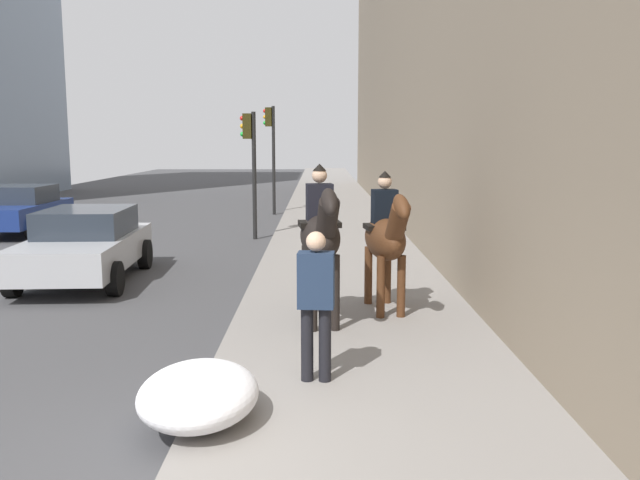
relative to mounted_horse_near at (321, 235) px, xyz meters
The scene contains 9 objects.
sidewalk_slab 4.45m from the mounted_horse_near, behind, with size 120.00×3.79×0.12m, color gray.
mounted_horse_near is the anchor object (origin of this frame).
mounted_horse_far 1.26m from the mounted_horse_near, 54.44° to the right, with size 2.15×0.76×2.21m.
pedestrian_greeting 2.40m from the mounted_horse_near, behind, with size 0.29×0.42×1.70m.
car_near_lane 14.00m from the mounted_horse_near, 40.69° to the left, with size 4.14×2.07×1.44m.
car_mid_lane 6.00m from the mounted_horse_near, 52.33° to the left, with size 4.36×2.20×1.44m.
traffic_light_near_curb 9.59m from the mounted_horse_near, 11.77° to the left, with size 0.20×0.44×3.59m.
traffic_light_far_curb 15.92m from the mounted_horse_near, ahead, with size 0.20×0.44×4.06m.
snow_pile_near 3.80m from the mounted_horse_near, 161.00° to the left, with size 1.51×1.16×0.52m, color white.
Camera 1 is at (-5.43, -1.31, 2.81)m, focal length 37.63 mm.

